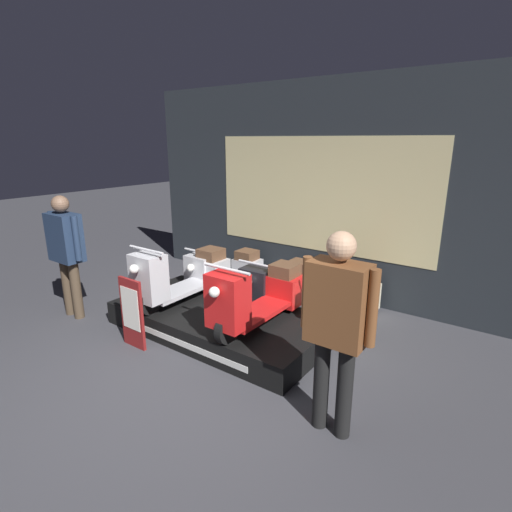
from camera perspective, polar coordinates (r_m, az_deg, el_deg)
ground_plane at (r=4.25m, az=-13.49°, el=-17.82°), size 30.00×30.00×0.00m
shop_wall_back at (r=6.15m, az=8.99°, el=9.09°), size 6.46×0.09×3.20m
display_platform at (r=5.14m, az=-5.23°, el=-9.20°), size 2.74×1.36×0.29m
scooter_display_left at (r=5.35m, az=-10.44°, el=-2.79°), size 0.58×1.56×0.83m
scooter_display_right at (r=4.58m, az=0.39°, el=-5.80°), size 0.58×1.56×0.83m
scooter_backrow_0 at (r=6.26m, az=-4.38°, el=-2.49°), size 0.58×1.56×0.83m
scooter_backrow_1 at (r=5.70m, az=3.39°, el=-4.41°), size 0.58×1.56×0.83m
scooter_backrow_2 at (r=5.27m, az=12.69°, el=-6.58°), size 0.58×1.56×0.83m
person_left_browsing at (r=5.84m, az=-25.51°, el=1.31°), size 0.64×0.27×1.67m
person_right_browsing at (r=3.18m, az=11.49°, el=-8.69°), size 0.62×0.26×1.71m
price_sign_board at (r=4.87m, az=-17.29°, el=-7.78°), size 0.36×0.04×0.84m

